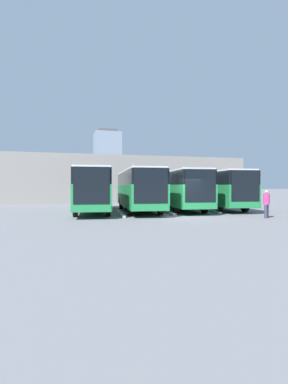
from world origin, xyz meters
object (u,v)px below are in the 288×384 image
bus_1 (178,189)px  bus_2 (138,189)px  bus_0 (215,189)px  pedestrian (266,203)px  bus_3 (92,189)px

bus_1 → bus_2: bearing=14.5°
bus_0 → pedestrian: 8.03m
bus_1 → pedestrian: bus_1 is taller
bus_1 → pedestrian: 8.25m
bus_0 → bus_2: same height
bus_0 → pedestrian: bearing=90.7°
bus_0 → bus_3: (10.91, 0.68, 0.00)m
bus_2 → pedestrian: 9.72m
bus_2 → bus_0: bearing=-167.7°
bus_2 → bus_3: size_ratio=1.00×
bus_0 → bus_3: 10.93m
bus_0 → bus_1: 3.65m
bus_1 → pedestrian: size_ratio=6.36×
pedestrian → bus_3: bearing=-67.9°
bus_2 → bus_1: bearing=-165.5°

